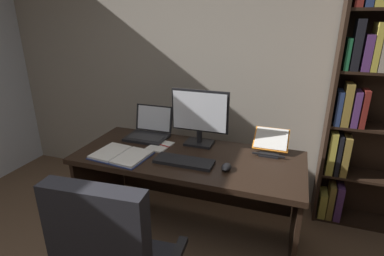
{
  "coord_description": "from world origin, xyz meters",
  "views": [
    {
      "loc": [
        0.67,
        -0.41,
        1.7
      ],
      "look_at": [
        0.03,
        1.45,
        0.97
      ],
      "focal_mm": 28.25,
      "sensor_mm": 36.0,
      "label": 1
    }
  ],
  "objects_px": {
    "bookshelf": "(382,94)",
    "keyboard": "(184,162)",
    "notepad": "(160,146)",
    "open_binder": "(121,155)",
    "desk": "(192,174)",
    "pen": "(162,145)",
    "computer_mouse": "(226,167)",
    "monitor": "(200,118)",
    "laptop": "(149,131)",
    "reading_stand_with_book": "(271,142)"
  },
  "relations": [
    {
      "from": "monitor",
      "to": "reading_stand_with_book",
      "type": "xyz_separation_m",
      "value": [
        0.55,
        0.06,
        -0.15
      ]
    },
    {
      "from": "keyboard",
      "to": "open_binder",
      "type": "bearing_deg",
      "value": -174.04
    },
    {
      "from": "bookshelf",
      "to": "pen",
      "type": "distance_m",
      "value": 1.72
    },
    {
      "from": "keyboard",
      "to": "laptop",
      "type": "bearing_deg",
      "value": 141.34
    },
    {
      "from": "monitor",
      "to": "computer_mouse",
      "type": "relative_size",
      "value": 4.42
    },
    {
      "from": "monitor",
      "to": "laptop",
      "type": "bearing_deg",
      "value": 179.43
    },
    {
      "from": "computer_mouse",
      "to": "open_binder",
      "type": "bearing_deg",
      "value": -176.33
    },
    {
      "from": "open_binder",
      "to": "pen",
      "type": "distance_m",
      "value": 0.33
    },
    {
      "from": "keyboard",
      "to": "bookshelf",
      "type": "bearing_deg",
      "value": 31.35
    },
    {
      "from": "keyboard",
      "to": "pen",
      "type": "relative_size",
      "value": 3.0
    },
    {
      "from": "laptop",
      "to": "pen",
      "type": "xyz_separation_m",
      "value": [
        0.19,
        -0.16,
        -0.04
      ]
    },
    {
      "from": "monitor",
      "to": "notepad",
      "type": "bearing_deg",
      "value": -151.63
    },
    {
      "from": "keyboard",
      "to": "open_binder",
      "type": "xyz_separation_m",
      "value": [
        -0.48,
        -0.05,
        -0.0
      ]
    },
    {
      "from": "desk",
      "to": "pen",
      "type": "xyz_separation_m",
      "value": [
        -0.25,
        0.0,
        0.21
      ]
    },
    {
      "from": "monitor",
      "to": "desk",
      "type": "bearing_deg",
      "value": -96.42
    },
    {
      "from": "bookshelf",
      "to": "keyboard",
      "type": "height_order",
      "value": "bookshelf"
    },
    {
      "from": "desk",
      "to": "notepad",
      "type": "height_order",
      "value": "notepad"
    },
    {
      "from": "laptop",
      "to": "reading_stand_with_book",
      "type": "bearing_deg",
      "value": 3.13
    },
    {
      "from": "laptop",
      "to": "computer_mouse",
      "type": "relative_size",
      "value": 3.25
    },
    {
      "from": "reading_stand_with_book",
      "to": "open_binder",
      "type": "xyz_separation_m",
      "value": [
        -1.03,
        -0.47,
        -0.06
      ]
    },
    {
      "from": "computer_mouse",
      "to": "reading_stand_with_book",
      "type": "relative_size",
      "value": 0.38
    },
    {
      "from": "pen",
      "to": "notepad",
      "type": "bearing_deg",
      "value": 180.0
    },
    {
      "from": "reading_stand_with_book",
      "to": "pen",
      "type": "bearing_deg",
      "value": -165.35
    },
    {
      "from": "open_binder",
      "to": "pen",
      "type": "xyz_separation_m",
      "value": [
        0.22,
        0.26,
        0.0
      ]
    },
    {
      "from": "computer_mouse",
      "to": "pen",
      "type": "relative_size",
      "value": 0.74
    },
    {
      "from": "keyboard",
      "to": "monitor",
      "type": "bearing_deg",
      "value": 90.0
    },
    {
      "from": "desk",
      "to": "monitor",
      "type": "height_order",
      "value": "monitor"
    },
    {
      "from": "desk",
      "to": "computer_mouse",
      "type": "height_order",
      "value": "computer_mouse"
    },
    {
      "from": "open_binder",
      "to": "computer_mouse",
      "type": "bearing_deg",
      "value": 9.64
    },
    {
      "from": "monitor",
      "to": "laptop",
      "type": "distance_m",
      "value": 0.48
    },
    {
      "from": "bookshelf",
      "to": "monitor",
      "type": "relative_size",
      "value": 4.74
    },
    {
      "from": "bookshelf",
      "to": "notepad",
      "type": "xyz_separation_m",
      "value": [
        -1.59,
        -0.59,
        -0.41
      ]
    },
    {
      "from": "desk",
      "to": "bookshelf",
      "type": "bearing_deg",
      "value": 24.1
    },
    {
      "from": "desk",
      "to": "laptop",
      "type": "height_order",
      "value": "laptop"
    },
    {
      "from": "desk",
      "to": "notepad",
      "type": "relative_size",
      "value": 7.98
    },
    {
      "from": "keyboard",
      "to": "notepad",
      "type": "relative_size",
      "value": 2.0
    },
    {
      "from": "keyboard",
      "to": "open_binder",
      "type": "relative_size",
      "value": 0.98
    },
    {
      "from": "computer_mouse",
      "to": "notepad",
      "type": "xyz_separation_m",
      "value": [
        -0.58,
        0.21,
        -0.02
      ]
    },
    {
      "from": "reading_stand_with_book",
      "to": "open_binder",
      "type": "distance_m",
      "value": 1.13
    },
    {
      "from": "computer_mouse",
      "to": "open_binder",
      "type": "relative_size",
      "value": 0.24
    },
    {
      "from": "laptop",
      "to": "keyboard",
      "type": "xyz_separation_m",
      "value": [
        0.45,
        -0.36,
        -0.04
      ]
    },
    {
      "from": "open_binder",
      "to": "keyboard",
      "type": "bearing_deg",
      "value": 11.93
    },
    {
      "from": "bookshelf",
      "to": "keyboard",
      "type": "xyz_separation_m",
      "value": [
        -1.31,
        -0.8,
        -0.41
      ]
    },
    {
      "from": "desk",
      "to": "computer_mouse",
      "type": "bearing_deg",
      "value": -32.65
    },
    {
      "from": "desk",
      "to": "notepad",
      "type": "bearing_deg",
      "value": 179.53
    },
    {
      "from": "desk",
      "to": "open_binder",
      "type": "relative_size",
      "value": 3.9
    },
    {
      "from": "keyboard",
      "to": "pen",
      "type": "distance_m",
      "value": 0.33
    },
    {
      "from": "notepad",
      "to": "computer_mouse",
      "type": "bearing_deg",
      "value": -19.43
    },
    {
      "from": "pen",
      "to": "open_binder",
      "type": "bearing_deg",
      "value": -130.23
    },
    {
      "from": "bookshelf",
      "to": "notepad",
      "type": "height_order",
      "value": "bookshelf"
    }
  ]
}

